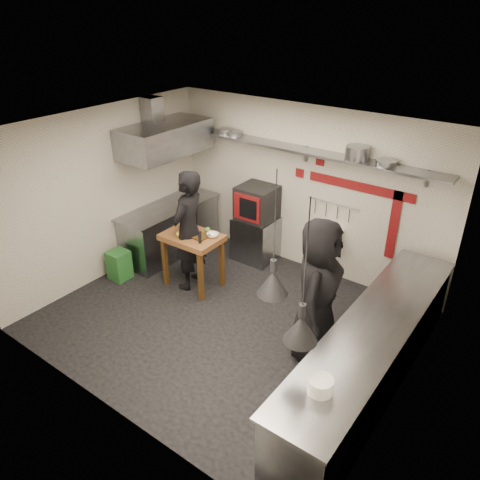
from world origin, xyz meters
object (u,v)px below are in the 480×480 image
Objects in this scene: prep_table at (193,260)px; chef_left at (188,231)px; green_bin at (119,265)px; chef_right at (318,291)px; oven_stand at (256,238)px; combi_oven at (257,202)px.

prep_table is 0.53m from chef_left.
chef_right is at bearing 4.57° from green_bin.
oven_stand is 1.37m from prep_table.
chef_left is (-0.36, -1.36, 0.59)m from oven_stand.
oven_stand is 2.42m from green_bin.
green_bin is at bearing -127.90° from oven_stand.
prep_table is (1.15, 0.59, 0.21)m from green_bin.
combi_oven is 0.32× the size of chef_left.
combi_oven is 0.68× the size of prep_table.
chef_right is (2.07, -1.64, 0.58)m from oven_stand.
chef_right reaches higher than combi_oven.
combi_oven reaches higher than green_bin.
prep_table is (-0.31, -1.36, -0.63)m from combi_oven.
prep_table is at bearing 100.97° from chef_left.
oven_stand is 0.41× the size of chef_left.
oven_stand is 0.41× the size of chef_right.
green_bin is at bearing -73.01° from chef_left.
combi_oven is at bearing 89.86° from oven_stand.
green_bin is 3.61m from chef_right.
oven_stand is 1.27× the size of combi_oven.
green_bin is 0.26× the size of chef_right.
chef_left is (-0.05, -0.02, 0.53)m from prep_table.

